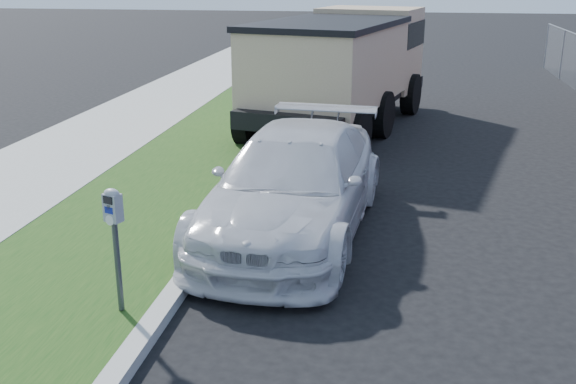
# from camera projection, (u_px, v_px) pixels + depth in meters

# --- Properties ---
(ground) EXTENTS (120.00, 120.00, 0.00)m
(ground) POSITION_uv_depth(u_px,v_px,m) (384.00, 297.00, 8.49)
(ground) COLOR black
(ground) RESTS_ON ground
(streetside) EXTENTS (6.12, 50.00, 0.15)m
(streetside) POSITION_uv_depth(u_px,v_px,m) (51.00, 214.00, 11.20)
(streetside) COLOR gray
(streetside) RESTS_ON ground
(parking_meter) EXTENTS (0.24, 0.20, 1.49)m
(parking_meter) POSITION_uv_depth(u_px,v_px,m) (114.00, 223.00, 7.56)
(parking_meter) COLOR #3F4247
(parking_meter) RESTS_ON ground
(white_wagon) EXTENTS (2.65, 5.65, 1.59)m
(white_wagon) POSITION_uv_depth(u_px,v_px,m) (294.00, 184.00, 10.36)
(white_wagon) COLOR silver
(white_wagon) RESTS_ON ground
(dump_truck) EXTENTS (4.40, 7.83, 2.90)m
(dump_truck) POSITION_uv_depth(u_px,v_px,m) (344.00, 63.00, 17.37)
(dump_truck) COLOR black
(dump_truck) RESTS_ON ground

